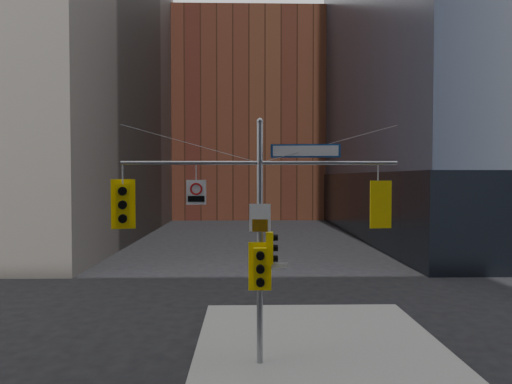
{
  "coord_description": "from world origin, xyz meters",
  "views": [
    {
      "loc": [
        -0.4,
        -11.2,
        5.57
      ],
      "look_at": [
        -0.11,
        2.0,
        5.16
      ],
      "focal_mm": 32.0,
      "sensor_mm": 36.0,
      "label": 1
    }
  ],
  "objects_px": {
    "street_sign_blade": "(305,151)",
    "regulatory_sign_arm": "(196,192)",
    "traffic_light_west_arm": "(123,204)",
    "traffic_light_east_arm": "(378,204)",
    "signal_assembly": "(260,217)",
    "traffic_light_pole_front": "(260,268)",
    "traffic_light_pole_side": "(271,248)"
  },
  "relations": [
    {
      "from": "street_sign_blade",
      "to": "regulatory_sign_arm",
      "type": "height_order",
      "value": "street_sign_blade"
    },
    {
      "from": "street_sign_blade",
      "to": "traffic_light_west_arm",
      "type": "bearing_deg",
      "value": -173.57
    },
    {
      "from": "traffic_light_east_arm",
      "to": "regulatory_sign_arm",
      "type": "relative_size",
      "value": 1.93
    },
    {
      "from": "signal_assembly",
      "to": "traffic_light_pole_front",
      "type": "height_order",
      "value": "signal_assembly"
    },
    {
      "from": "traffic_light_west_arm",
      "to": "street_sign_blade",
      "type": "xyz_separation_m",
      "value": [
        5.28,
        -0.01,
        1.55
      ]
    },
    {
      "from": "traffic_light_pole_side",
      "to": "traffic_light_pole_front",
      "type": "xyz_separation_m",
      "value": [
        -0.32,
        -0.27,
        -0.52
      ]
    },
    {
      "from": "signal_assembly",
      "to": "traffic_light_pole_side",
      "type": "xyz_separation_m",
      "value": [
        0.32,
        0.01,
        -0.9
      ]
    },
    {
      "from": "signal_assembly",
      "to": "traffic_light_pole_side",
      "type": "relative_size",
      "value": 8.65
    },
    {
      "from": "traffic_light_pole_side",
      "to": "regulatory_sign_arm",
      "type": "bearing_deg",
      "value": 91.96
    },
    {
      "from": "signal_assembly",
      "to": "traffic_light_west_arm",
      "type": "xyz_separation_m",
      "value": [
        -3.95,
        0.01,
        0.38
      ]
    },
    {
      "from": "traffic_light_east_arm",
      "to": "signal_assembly",
      "type": "bearing_deg",
      "value": -10.12
    },
    {
      "from": "street_sign_blade",
      "to": "traffic_light_pole_front",
      "type": "bearing_deg",
      "value": -161.92
    },
    {
      "from": "signal_assembly",
      "to": "traffic_light_west_arm",
      "type": "relative_size",
      "value": 5.5
    },
    {
      "from": "street_sign_blade",
      "to": "regulatory_sign_arm",
      "type": "bearing_deg",
      "value": -173.02
    },
    {
      "from": "traffic_light_east_arm",
      "to": "regulatory_sign_arm",
      "type": "height_order",
      "value": "regulatory_sign_arm"
    },
    {
      "from": "traffic_light_east_arm",
      "to": "traffic_light_pole_front",
      "type": "height_order",
      "value": "traffic_light_east_arm"
    },
    {
      "from": "traffic_light_east_arm",
      "to": "traffic_light_pole_side",
      "type": "xyz_separation_m",
      "value": [
        -3.13,
        0.01,
        -1.28
      ]
    },
    {
      "from": "signal_assembly",
      "to": "regulatory_sign_arm",
      "type": "xyz_separation_m",
      "value": [
        -1.84,
        -0.02,
        0.76
      ]
    },
    {
      "from": "signal_assembly",
      "to": "street_sign_blade",
      "type": "relative_size",
      "value": 3.99
    },
    {
      "from": "regulatory_sign_arm",
      "to": "traffic_light_east_arm",
      "type": "bearing_deg",
      "value": -0.05
    },
    {
      "from": "signal_assembly",
      "to": "traffic_light_pole_front",
      "type": "relative_size",
      "value": 5.71
    },
    {
      "from": "traffic_light_pole_front",
      "to": "regulatory_sign_arm",
      "type": "bearing_deg",
      "value": 172.58
    },
    {
      "from": "traffic_light_west_arm",
      "to": "regulatory_sign_arm",
      "type": "distance_m",
      "value": 2.15
    },
    {
      "from": "traffic_light_east_arm",
      "to": "traffic_light_pole_side",
      "type": "bearing_deg",
      "value": -10.23
    },
    {
      "from": "signal_assembly",
      "to": "traffic_light_west_arm",
      "type": "height_order",
      "value": "signal_assembly"
    },
    {
      "from": "signal_assembly",
      "to": "street_sign_blade",
      "type": "height_order",
      "value": "signal_assembly"
    },
    {
      "from": "traffic_light_pole_front",
      "to": "street_sign_blade",
      "type": "bearing_deg",
      "value": 11.73
    },
    {
      "from": "traffic_light_east_arm",
      "to": "regulatory_sign_arm",
      "type": "bearing_deg",
      "value": -9.91
    },
    {
      "from": "signal_assembly",
      "to": "regulatory_sign_arm",
      "type": "height_order",
      "value": "signal_assembly"
    },
    {
      "from": "traffic_light_pole_front",
      "to": "traffic_light_pole_side",
      "type": "bearing_deg",
      "value": 40.7
    },
    {
      "from": "signal_assembly",
      "to": "regulatory_sign_arm",
      "type": "relative_size",
      "value": 11.23
    },
    {
      "from": "traffic_light_east_arm",
      "to": "traffic_light_pole_front",
      "type": "distance_m",
      "value": 3.9
    }
  ]
}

